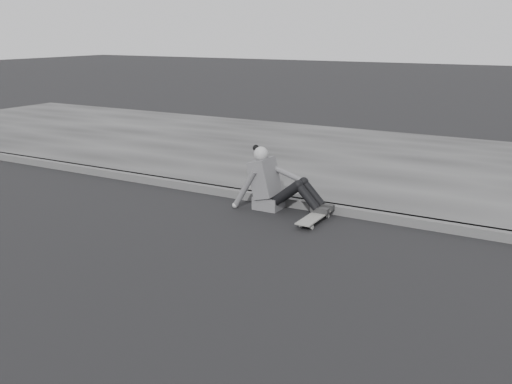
# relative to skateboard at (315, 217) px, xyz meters

# --- Properties ---
(ground) EXTENTS (80.00, 80.00, 0.00)m
(ground) POSITION_rel_skateboard_xyz_m (-0.22, -2.09, -0.07)
(ground) COLOR black
(ground) RESTS_ON ground
(curb) EXTENTS (24.00, 0.16, 0.12)m
(curb) POSITION_rel_skateboard_xyz_m (-0.22, 0.49, -0.01)
(curb) COLOR #484848
(curb) RESTS_ON ground
(sidewalk) EXTENTS (24.00, 6.00, 0.12)m
(sidewalk) POSITION_rel_skateboard_xyz_m (-0.22, 3.51, -0.01)
(sidewalk) COLOR #373737
(sidewalk) RESTS_ON ground
(skateboard) EXTENTS (0.20, 0.78, 0.09)m
(skateboard) POSITION_rel_skateboard_xyz_m (0.00, 0.00, 0.00)
(skateboard) COLOR #9C9C97
(skateboard) RESTS_ON ground
(seated_woman) EXTENTS (1.38, 0.46, 0.88)m
(seated_woman) POSITION_rel_skateboard_xyz_m (-0.73, 0.25, 0.29)
(seated_woman) COLOR #504F52
(seated_woman) RESTS_ON ground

